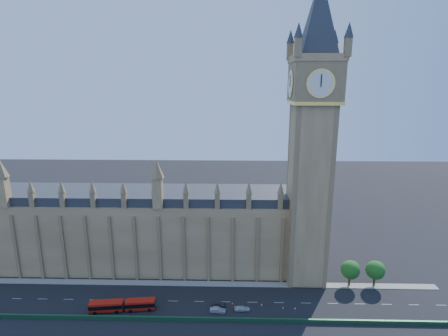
{
  "coord_description": "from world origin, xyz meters",
  "views": [
    {
      "loc": [
        13.81,
        -92.69,
        63.87
      ],
      "look_at": [
        11.2,
        10.0,
        39.09
      ],
      "focal_mm": 28.0,
      "sensor_mm": 36.0,
      "label": 1
    }
  ],
  "objects_px": {
    "red_bus": "(123,305)",
    "car_grey": "(219,304)",
    "car_silver": "(218,310)",
    "car_white": "(242,309)"
  },
  "relations": [
    {
      "from": "car_silver",
      "to": "car_white",
      "type": "height_order",
      "value": "car_silver"
    },
    {
      "from": "car_grey",
      "to": "car_silver",
      "type": "xyz_separation_m",
      "value": [
        -0.19,
        -2.77,
        0.06
      ]
    },
    {
      "from": "red_bus",
      "to": "car_grey",
      "type": "xyz_separation_m",
      "value": [
        27.72,
        2.6,
        -0.98
      ]
    },
    {
      "from": "red_bus",
      "to": "car_silver",
      "type": "height_order",
      "value": "red_bus"
    },
    {
      "from": "red_bus",
      "to": "car_grey",
      "type": "height_order",
      "value": "red_bus"
    },
    {
      "from": "car_grey",
      "to": "car_silver",
      "type": "bearing_deg",
      "value": 176.73
    },
    {
      "from": "red_bus",
      "to": "car_silver",
      "type": "xyz_separation_m",
      "value": [
        27.53,
        -0.17,
        -0.93
      ]
    },
    {
      "from": "car_silver",
      "to": "car_white",
      "type": "distance_m",
      "value": 7.11
    },
    {
      "from": "red_bus",
      "to": "car_silver",
      "type": "relative_size",
      "value": 4.19
    },
    {
      "from": "car_grey",
      "to": "car_silver",
      "type": "relative_size",
      "value": 0.9
    }
  ]
}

